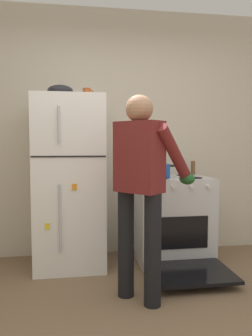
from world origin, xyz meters
name	(u,v)px	position (x,y,z in m)	size (l,w,h in m)	color
kitchen_wall_back	(112,133)	(0.00, 1.95, 1.35)	(6.00, 0.10, 2.70)	beige
refrigerator	(70,182)	(-0.47, 1.57, 0.85)	(0.68, 0.72, 1.69)	white
stove_range	(172,219)	(0.60, 1.55, 0.43)	(0.76, 1.20, 0.89)	silver
person_cook	(142,179)	(0.09, 0.72, 0.95)	(0.68, 0.70, 1.60)	black
red_pot	(159,170)	(0.44, 1.52, 0.96)	(0.33, 0.23, 0.14)	#19479E
coffee_mug	(87,93)	(-0.29, 1.62, 1.74)	(0.11, 0.08, 0.10)	#B24C1E
pepper_mill	(193,168)	(0.90, 1.77, 0.96)	(0.05, 0.05, 0.15)	brown
mixing_bowl	(60,91)	(-0.55, 1.57, 1.75)	(0.25, 0.25, 0.11)	black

